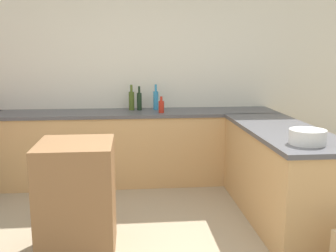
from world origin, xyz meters
name	(u,v)px	position (x,y,z in m)	size (l,w,h in m)	color
wall_back	(137,72)	(0.00, 2.48, 1.35)	(8.00, 0.06, 2.70)	silver
counter_back	(139,147)	(0.00, 2.15, 0.45)	(3.38, 0.63, 0.89)	tan
counter_peninsula	(281,174)	(1.35, 0.92, 0.45)	(0.69, 1.90, 0.89)	tan
island_table	(77,198)	(-0.53, 0.42, 0.46)	(0.58, 0.61, 0.91)	brown
mixing_bowl	(307,137)	(1.29, 0.29, 0.95)	(0.29, 0.29, 0.12)	white
hot_sauce_bottle	(161,106)	(0.27, 2.02, 0.97)	(0.07, 0.07, 0.19)	red
dish_soap_bottle	(156,100)	(0.22, 2.29, 1.02)	(0.06, 0.06, 0.32)	#338CBF
wine_bottle_dark	(139,101)	(0.01, 2.27, 1.01)	(0.06, 0.06, 0.30)	black
olive_oil_bottle	(132,100)	(-0.08, 2.28, 1.01)	(0.07, 0.07, 0.31)	#475B1E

